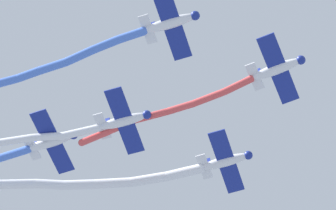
% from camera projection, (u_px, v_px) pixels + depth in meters
% --- Properties ---
extents(airplane_lead, '(7.01, 5.22, 1.77)m').
position_uv_depth(airplane_lead, '(278.00, 69.00, 69.79)').
color(airplane_lead, silver).
extents(smoke_trail_lead, '(1.48, 17.39, 1.31)m').
position_uv_depth(smoke_trail_lead, '(165.00, 112.00, 71.76)').
color(smoke_trail_lead, '#DB4C4C').
extents(airplane_left_wing, '(7.12, 5.34, 1.77)m').
position_uv_depth(airplane_left_wing, '(226.00, 161.00, 73.96)').
color(airplane_left_wing, silver).
extents(smoke_trail_left_wing, '(8.01, 22.42, 2.79)m').
position_uv_depth(smoke_trail_left_wing, '(84.00, 181.00, 76.10)').
color(smoke_trail_left_wing, white).
extents(airplane_right_wing, '(7.12, 5.35, 1.77)m').
position_uv_depth(airplane_right_wing, '(171.00, 23.00, 68.02)').
color(airplane_right_wing, silver).
extents(smoke_trail_right_wing, '(3.23, 25.70, 1.72)m').
position_uv_depth(smoke_trail_right_wing, '(14.00, 76.00, 70.46)').
color(smoke_trail_right_wing, '#4C75DB').
extents(airplane_slot, '(7.13, 5.37, 1.77)m').
position_uv_depth(airplane_slot, '(124.00, 121.00, 72.10)').
color(airplane_slot, silver).
extents(airplane_trail, '(7.09, 5.31, 1.77)m').
position_uv_depth(airplane_trail, '(52.00, 141.00, 73.86)').
color(airplane_trail, silver).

